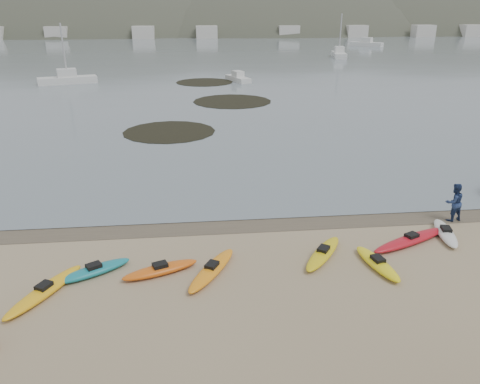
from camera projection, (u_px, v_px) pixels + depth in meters
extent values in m
plane|color=tan|center=(240.00, 221.00, 22.80)|extent=(600.00, 600.00, 0.00)
plane|color=brown|center=(241.00, 223.00, 22.52)|extent=(60.00, 60.00, 0.00)
plane|color=slate|center=(191.00, 24.00, 300.22)|extent=(1200.00, 1200.00, 0.00)
ellipsoid|color=orange|center=(212.00, 270.00, 18.20)|extent=(2.38, 3.47, 0.34)
ellipsoid|color=red|center=(411.00, 240.00, 20.56)|extent=(4.39, 2.54, 0.34)
ellipsoid|color=teal|center=(94.00, 271.00, 18.14)|extent=(2.86, 2.13, 0.34)
ellipsoid|color=silver|center=(445.00, 233.00, 21.16)|extent=(1.35, 3.00, 0.34)
ellipsoid|color=yellow|center=(323.00, 253.00, 19.41)|extent=(2.53, 3.15, 0.34)
ellipsoid|color=yellow|center=(377.00, 263.00, 18.65)|extent=(1.27, 3.01, 0.34)
ellipsoid|color=orange|center=(160.00, 270.00, 18.20)|extent=(3.10, 1.77, 0.34)
ellipsoid|color=yellow|center=(45.00, 291.00, 16.85)|extent=(2.40, 3.71, 0.34)
imported|color=navy|center=(454.00, 202.00, 22.49)|extent=(1.03, 0.86, 1.90)
cylinder|color=black|center=(169.00, 132.00, 38.94)|extent=(7.66, 7.66, 0.04)
cylinder|color=black|center=(232.00, 101.00, 51.52)|extent=(8.61, 8.61, 0.04)
cylinder|color=black|center=(204.00, 82.00, 64.66)|extent=(7.85, 7.85, 0.04)
cube|color=silver|center=(68.00, 80.00, 63.34)|extent=(7.91, 4.38, 1.07)
cube|color=silver|center=(238.00, 79.00, 65.44)|extent=(3.27, 5.66, 0.76)
cube|color=silver|center=(339.00, 55.00, 96.76)|extent=(3.83, 8.64, 1.17)
cube|color=silver|center=(366.00, 44.00, 124.56)|extent=(8.21, 7.47, 1.22)
ellipsoid|color=#384235|center=(92.00, 75.00, 205.34)|extent=(220.00, 120.00, 80.00)
ellipsoid|color=#384235|center=(273.00, 68.00, 207.55)|extent=(200.00, 110.00, 68.00)
ellipsoid|color=#384235|center=(443.00, 67.00, 225.78)|extent=(230.00, 130.00, 76.00)
cube|color=beige|center=(65.00, 33.00, 152.04)|extent=(7.00, 5.00, 4.00)
cube|color=beige|center=(140.00, 32.00, 154.39)|extent=(7.00, 5.00, 4.00)
cube|color=beige|center=(212.00, 32.00, 156.74)|extent=(7.00, 5.00, 4.00)
cube|color=beige|center=(283.00, 32.00, 159.09)|extent=(7.00, 5.00, 4.00)
cube|color=beige|center=(351.00, 31.00, 161.43)|extent=(7.00, 5.00, 4.00)
cube|color=beige|center=(418.00, 31.00, 163.78)|extent=(7.00, 5.00, 4.00)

